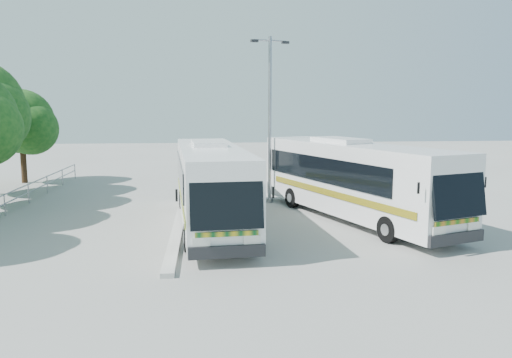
{
  "coord_description": "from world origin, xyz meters",
  "views": [
    {
      "loc": [
        -1.18,
        -19.51,
        4.68
      ],
      "look_at": [
        0.94,
        1.4,
        1.72
      ],
      "focal_mm": 35.0,
      "sensor_mm": 36.0,
      "label": 1
    }
  ],
  "objects": [
    {
      "name": "kerb_divider",
      "position": [
        -2.3,
        2.0,
        0.07
      ],
      "size": [
        0.4,
        16.0,
        0.15
      ],
      "primitive_type": "cube",
      "color": "#B2B2AD",
      "rests_on": "ground"
    },
    {
      "name": "tree_far_e",
      "position": [
        -12.63,
        13.3,
        3.89
      ],
      "size": [
        4.54,
        4.28,
        5.92
      ],
      "color": "#382314",
      "rests_on": "ground"
    },
    {
      "name": "railing",
      "position": [
        -10.0,
        4.0,
        0.74
      ],
      "size": [
        0.06,
        22.0,
        1.0
      ],
      "color": "gray",
      "rests_on": "ground"
    },
    {
      "name": "ground",
      "position": [
        0.0,
        0.0,
        0.0
      ],
      "size": [
        100.0,
        100.0,
        0.0
      ],
      "primitive_type": "plane",
      "color": "gray",
      "rests_on": "ground"
    },
    {
      "name": "coach_adjacent",
      "position": [
        4.99,
        0.88,
        1.77
      ],
      "size": [
        5.99,
        11.76,
        3.23
      ],
      "rotation": [
        0.0,
        0.0,
        0.33
      ],
      "color": "silver",
      "rests_on": "ground"
    },
    {
      "name": "lamppost",
      "position": [
        2.0,
        5.1,
        4.5
      ],
      "size": [
        1.96,
        0.72,
        8.16
      ],
      "rotation": [
        0.0,
        0.0,
        0.28
      ],
      "color": "gray",
      "rests_on": "ground"
    },
    {
      "name": "coach_main",
      "position": [
        -1.0,
        0.33,
        1.74
      ],
      "size": [
        3.14,
        11.6,
        3.18
      ],
      "rotation": [
        0.0,
        0.0,
        0.07
      ],
      "color": "white",
      "rests_on": "ground"
    }
  ]
}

